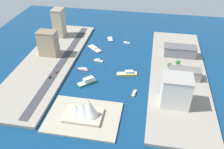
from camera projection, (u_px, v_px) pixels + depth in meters
ground_plane at (111, 69)px, 322.29m from camera, size 440.00×440.00×0.00m
quay_west at (178, 74)px, 308.45m from camera, size 70.00×240.00×3.59m
quay_east at (49, 61)px, 334.10m from camera, size 70.00×240.00×3.59m
peninsula_point at (83, 117)px, 246.21m from camera, size 74.42×54.93×2.00m
road_strip at (62, 62)px, 330.13m from camera, size 10.47×228.00×0.15m
tugboat_red at (83, 69)px, 318.91m from camera, size 15.91×6.36×3.21m
sailboat_small_white at (127, 43)px, 382.58m from camera, size 11.11×4.26×12.57m
barge_flat_brown at (94, 48)px, 367.03m from camera, size 26.16×24.88×3.20m
catamaran_blue at (110, 39)px, 391.78m from camera, size 11.92×16.59×3.83m
ferry_green_doubledeck at (88, 81)px, 293.85m from camera, size 22.97×22.03×7.45m
ferry_yellow_fast at (127, 73)px, 309.03m from camera, size 27.73×12.87×6.04m
yacht_sleek_gray at (98, 61)px, 336.43m from camera, size 14.82×6.73×3.68m
water_taxi_orange at (134, 93)px, 277.69m from camera, size 5.24×13.40×3.44m
carpark_squat_concrete at (185, 74)px, 294.99m from camera, size 38.28×15.49×12.70m
apartment_midrise_tan at (48, 43)px, 335.97m from camera, size 26.31×18.03×35.83m
office_block_beige at (59, 23)px, 384.52m from camera, size 16.74×20.32×44.84m
warehouse_low_gray at (180, 51)px, 339.67m from camera, size 45.12×18.64×14.64m
hotel_broad_white at (176, 91)px, 249.68m from camera, size 30.67×24.43×34.52m
pickup_red at (56, 72)px, 307.55m from camera, size 2.09×5.11×1.44m
suv_black at (50, 77)px, 298.26m from camera, size 2.03×4.70×1.59m
hatchback_blue at (68, 54)px, 344.97m from camera, size 1.88×4.95×1.63m
van_white at (71, 45)px, 368.51m from camera, size 2.05×5.06×1.55m
traffic_light_waterfront at (67, 59)px, 327.18m from camera, size 0.36×0.36×6.50m
opera_landmark at (85, 110)px, 240.51m from camera, size 38.64×25.70×24.20m
park_tree_cluster at (175, 65)px, 312.59m from camera, size 16.89×21.08×9.14m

